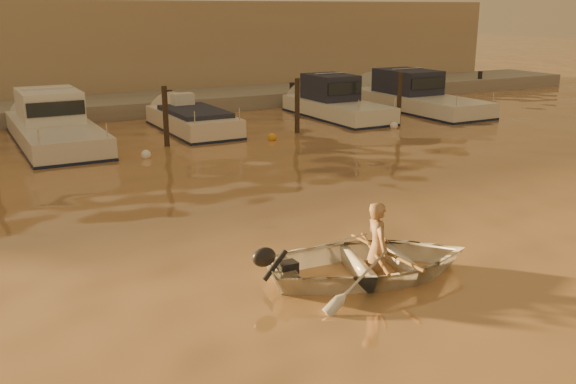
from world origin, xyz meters
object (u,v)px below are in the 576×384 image
moored_boat_2 (54,125)px  moored_boat_4 (337,103)px  moored_boat_5 (417,96)px  dinghy (371,262)px  person (377,248)px  waterfront_building (85,51)px  moored_boat_3 (193,125)px

moored_boat_2 → moored_boat_4: bearing=0.0°
moored_boat_2 → moored_boat_5: 15.65m
dinghy → person: 0.28m
moored_boat_2 → moored_boat_5: same height
dinghy → moored_boat_2: bearing=24.9°
moored_boat_4 → waterfront_building: 13.70m
dinghy → moored_boat_5: (12.81, 14.35, 0.37)m
person → moored_boat_2: (-2.94, 14.37, 0.12)m
dinghy → moored_boat_2: (-2.84, 14.35, 0.37)m
moored_boat_2 → moored_boat_4: 11.37m
dinghy → moored_boat_3: (2.09, 14.35, -0.03)m
waterfront_building → dinghy: bearing=-91.3°
person → moored_boat_4: size_ratio=0.25×
dinghy → moored_boat_2: 14.63m
moored_boat_3 → moored_boat_4: size_ratio=0.90×
moored_boat_4 → waterfront_building: waterfront_building is taller
moored_boat_4 → moored_boat_5: (4.28, 0.00, 0.00)m
person → moored_boat_4: (8.43, 14.37, 0.12)m
waterfront_building → moored_boat_5: bearing=-41.9°
dinghy → moored_boat_3: 14.50m
person → moored_boat_4: 16.67m
dinghy → moored_boat_3: moored_boat_3 is taller
dinghy → waterfront_building: bearing=12.5°
moored_boat_3 → moored_boat_2: bearing=180.0°
moored_boat_2 → moored_boat_4: size_ratio=1.22×
moored_boat_2 → moored_boat_4: same height
moored_boat_4 → moored_boat_5: size_ratio=0.80×
moored_boat_5 → waterfront_building: size_ratio=0.18×
person → moored_boat_2: 14.67m
moored_boat_3 → waterfront_building: (-1.54, 11.00, 2.17)m
moored_boat_2 → waterfront_building: bearing=72.8°
person → moored_boat_5: (12.71, 14.37, 0.12)m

